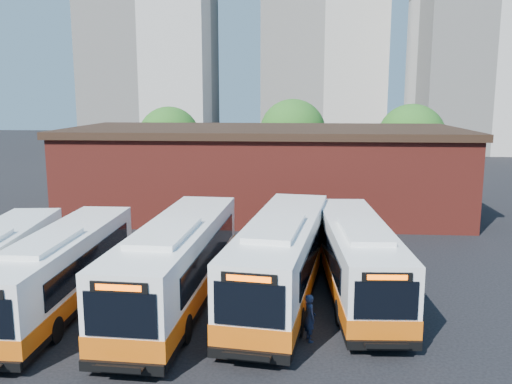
# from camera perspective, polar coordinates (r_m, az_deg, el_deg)

# --- Properties ---
(ground) EXTENTS (220.00, 220.00, 0.00)m
(ground) POSITION_cam_1_polar(r_m,az_deg,el_deg) (22.09, -2.33, -13.30)
(ground) COLOR black
(bus_west) EXTENTS (2.58, 12.13, 3.30)m
(bus_west) POSITION_cam_1_polar(r_m,az_deg,el_deg) (24.18, -19.85, -8.01)
(bus_west) COLOR white
(bus_west) RESTS_ON ground
(bus_midwest) EXTENTS (3.46, 13.52, 3.65)m
(bus_midwest) POSITION_cam_1_polar(r_m,az_deg,el_deg) (23.31, -8.30, -7.76)
(bus_midwest) COLOR white
(bus_midwest) RESTS_ON ground
(bus_mideast) EXTENTS (4.51, 13.64, 3.66)m
(bus_mideast) POSITION_cam_1_polar(r_m,az_deg,el_deg) (23.77, 2.71, -7.28)
(bus_mideast) COLOR white
(bus_mideast) RESTS_ON ground
(bus_east) EXTENTS (3.18, 12.51, 3.38)m
(bus_east) POSITION_cam_1_polar(r_m,az_deg,el_deg) (24.63, 10.59, -7.14)
(bus_east) COLOR white
(bus_east) RESTS_ON ground
(transit_worker) EXTENTS (0.58, 0.73, 1.75)m
(transit_worker) POSITION_cam_1_polar(r_m,az_deg,el_deg) (20.15, 5.69, -13.03)
(transit_worker) COLOR #131D38
(transit_worker) RESTS_ON ground
(depot_building) EXTENTS (28.60, 12.60, 6.40)m
(depot_building) POSITION_cam_1_polar(r_m,az_deg,el_deg) (40.56, 0.86, 2.39)
(depot_building) COLOR maroon
(depot_building) RESTS_ON ground
(tree_west) EXTENTS (6.00, 6.00, 7.65)m
(tree_west) POSITION_cam_1_polar(r_m,az_deg,el_deg) (53.72, -9.12, 5.69)
(tree_west) COLOR #382314
(tree_west) RESTS_ON ground
(tree_mid) EXTENTS (6.56, 6.56, 8.36)m
(tree_mid) POSITION_cam_1_polar(r_m,az_deg,el_deg) (54.24, 3.88, 6.29)
(tree_mid) COLOR #382314
(tree_mid) RESTS_ON ground
(tree_east) EXTENTS (6.24, 6.24, 7.96)m
(tree_east) POSITION_cam_1_polar(r_m,az_deg,el_deg) (52.35, 16.03, 5.50)
(tree_east) COLOR #382314
(tree_east) RESTS_ON ground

